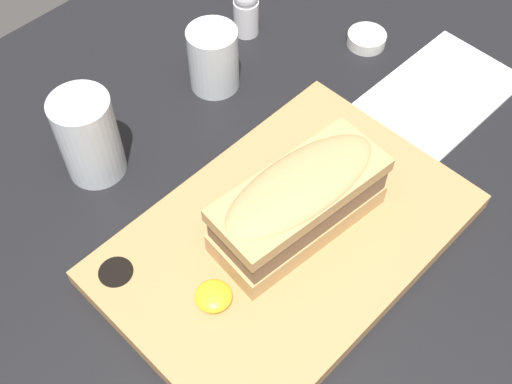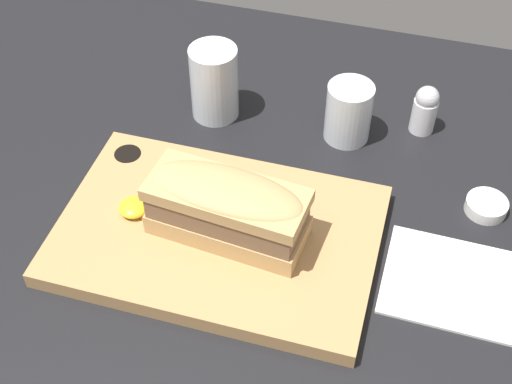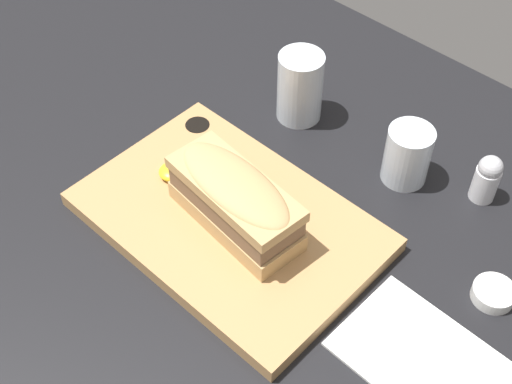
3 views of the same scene
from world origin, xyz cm
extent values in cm
cube|color=black|center=(0.00, 0.00, 1.00)|extent=(159.83, 109.94, 2.00)
cube|color=tan|center=(-1.34, 5.43, 3.08)|extent=(37.34, 24.83, 2.15)
cylinder|color=black|center=(-16.54, 14.37, 3.67)|extent=(3.48, 3.48, 1.08)
cube|color=tan|center=(0.06, 5.32, 5.48)|extent=(18.72, 9.11, 2.66)
cube|color=brown|center=(0.06, 5.32, 8.23)|extent=(17.97, 8.75, 2.83)
cube|color=tan|center=(0.06, 5.32, 10.44)|extent=(18.72, 9.11, 1.60)
ellipsoid|color=tan|center=(0.06, 5.32, 11.11)|extent=(18.34, 8.93, 2.40)
ellipsoid|color=gold|center=(-11.80, 5.30, 4.87)|extent=(3.57, 3.57, 1.43)
cylinder|color=silver|center=(-9.01, 27.77, 7.32)|extent=(6.60, 6.60, 10.64)
cylinder|color=silver|center=(-9.01, 27.77, 4.59)|extent=(5.81, 5.81, 4.79)
cylinder|color=silver|center=(9.69, 28.06, 6.14)|extent=(6.20, 6.20, 8.28)
cylinder|color=#33050F|center=(9.69, 28.06, 5.50)|extent=(5.58, 5.58, 6.61)
cube|color=white|center=(28.19, 6.61, 2.20)|extent=(19.87, 13.27, 0.40)
cylinder|color=white|center=(19.43, 32.20, 4.48)|extent=(3.36, 3.36, 4.96)
cylinder|color=white|center=(28.94, 19.12, 2.82)|extent=(5.14, 5.14, 1.63)
camera|label=1|loc=(-28.63, -16.87, 59.86)|focal=45.00mm
camera|label=2|loc=(17.90, -45.51, 67.61)|focal=50.00mm
camera|label=3|loc=(40.86, -34.38, 73.23)|focal=50.00mm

